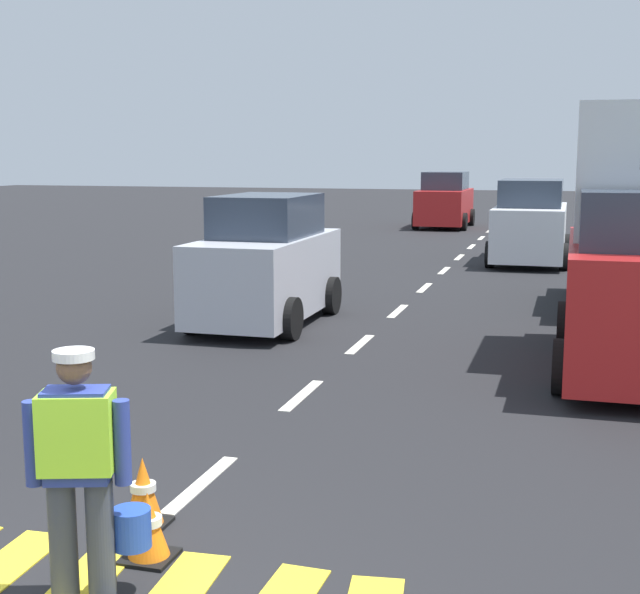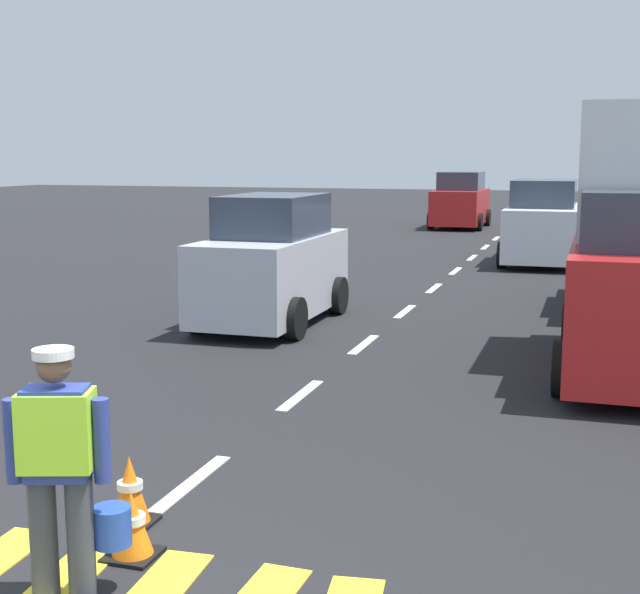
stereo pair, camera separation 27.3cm
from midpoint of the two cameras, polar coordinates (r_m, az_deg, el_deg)
The scene contains 9 objects.
ground_plane at distance 25.45m, azimuth 10.19°, elevation 2.58°, with size 96.00×96.00×0.00m, color black.
lane_center_line at distance 29.60m, azimuth 11.24°, elevation 3.46°, with size 0.14×46.40×0.01m.
road_worker at distance 5.93m, azimuth -15.02°, elevation -10.22°, with size 0.71×0.52×1.67m.
traffic_cone_near at distance 6.64m, azimuth -10.88°, elevation -14.24°, with size 0.36×0.36×0.50m.
traffic_cone_far at distance 7.17m, azimuth -11.08°, elevation -12.19°, with size 0.36×0.36×0.56m.
car_oncoming_third at distance 35.46m, azimuth 9.28°, elevation 6.09°, with size 2.07×4.05×2.19m.
car_oncoming_lead at distance 15.06m, azimuth -2.58°, elevation 2.12°, with size 1.87×3.87×2.19m.
car_outgoing_far at distance 24.17m, azimuth 14.55°, elevation 4.54°, with size 2.05×4.34×2.22m.
car_parked_far at distance 17.49m, azimuth 19.87°, elevation 2.62°, with size 1.88×4.38×2.22m.
Camera 2 is at (3.31, -4.05, 2.87)m, focal length 49.53 mm.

